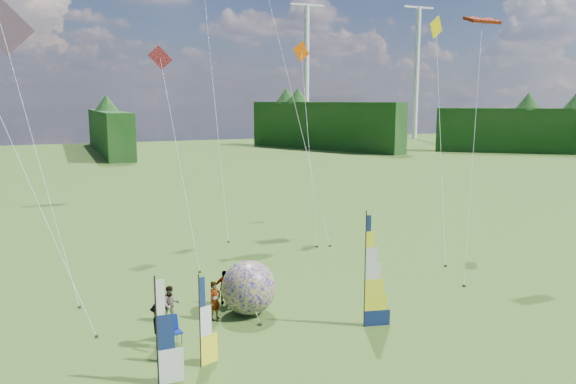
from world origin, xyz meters
name	(u,v)px	position (x,y,z in m)	size (l,w,h in m)	color
ground	(358,361)	(0.00, 0.00, 0.00)	(220.00, 220.00, 0.00)	#5B7E31
treeline_ring	(360,251)	(0.00, 0.00, 4.00)	(210.00, 210.00, 8.00)	#2A4B1F
turbine_left	(416,74)	(70.00, 95.00, 15.00)	(8.00, 1.20, 30.00)	silver
turbine_right	(306,74)	(45.00, 102.00, 15.00)	(8.00, 1.20, 30.00)	silver
feather_banner_main	(365,272)	(1.72, 2.52, 2.31)	(1.26, 0.10, 4.63)	navy
side_banner_left	(200,323)	(-5.24, 1.68, 1.60)	(0.90, 0.10, 3.21)	yellow
side_banner_far	(157,334)	(-6.80, 0.99, 1.77)	(1.04, 0.10, 3.54)	white
bol_inflatable	(249,288)	(-2.11, 5.69, 1.17)	(2.33, 2.33, 2.33)	#0A009C
spectator_a	(215,300)	(-3.62, 5.64, 0.82)	(0.60, 0.39, 1.65)	#66594C
spectator_b	(171,304)	(-5.38, 6.09, 0.77)	(0.75, 0.37, 1.54)	#66594C
spectator_c	(159,325)	(-6.25, 3.85, 0.86)	(1.11, 0.41, 1.72)	#66594C
spectator_d	(225,287)	(-2.73, 7.21, 0.78)	(0.91, 0.37, 1.55)	#66594C
camp_chair	(174,330)	(-5.70, 3.96, 0.52)	(0.60, 0.60, 1.05)	navy
kite_whale	(289,71)	(5.88, 20.06, 11.08)	(3.70, 14.49, 22.16)	black
kite_rainbow_delta	(35,130)	(-10.15, 12.74, 7.72)	(7.81, 12.18, 15.45)	red
kite_parafoil	(475,125)	(11.17, 7.44, 7.81)	(8.86, 9.21, 15.62)	red
small_kite_red	(178,144)	(-2.68, 16.64, 6.53)	(2.60, 11.41, 13.06)	#BE283B
small_kite_orange	(309,133)	(6.47, 18.11, 6.89)	(4.61, 9.71, 13.77)	#F14E00
small_kite_yellow	(441,125)	(12.37, 11.78, 7.56)	(6.99, 10.11, 15.12)	#F8D200
small_kite_pink	(5,116)	(-11.16, 9.37, 8.47)	(7.99, 9.82, 16.93)	#E23A92
small_kite_green	(213,79)	(1.30, 22.99, 10.53)	(3.63, 12.75, 21.06)	#11CE4E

